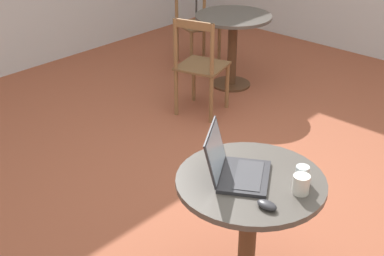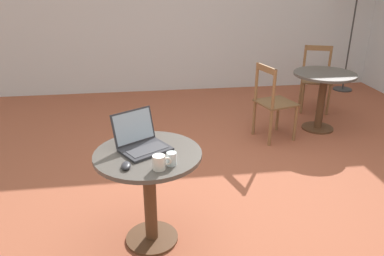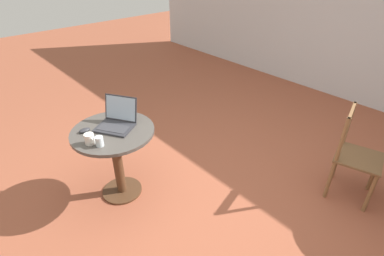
% 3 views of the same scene
% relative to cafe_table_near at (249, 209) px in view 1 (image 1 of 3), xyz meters
% --- Properties ---
extents(ground_plane, '(16.00, 16.00, 0.00)m').
position_rel_cafe_table_near_xyz_m(ground_plane, '(0.72, 0.57, -0.55)').
color(ground_plane, '#9E5138').
extents(cafe_table_near, '(0.74, 0.74, 0.73)m').
position_rel_cafe_table_near_xyz_m(cafe_table_near, '(0.00, 0.00, 0.00)').
color(cafe_table_near, '#51331E').
rests_on(cafe_table_near, ground_plane).
extents(cafe_table_mid, '(0.74, 0.74, 0.73)m').
position_rel_cafe_table_near_xyz_m(cafe_table_mid, '(2.18, 1.85, 0.00)').
color(cafe_table_mid, '#51331E').
rests_on(cafe_table_mid, ground_plane).
extents(chair_mid_left, '(0.49, 0.49, 0.90)m').
position_rel_cafe_table_near_xyz_m(chair_mid_left, '(1.48, 1.66, -0.10)').
color(chair_mid_left, brown).
rests_on(chair_mid_left, ground_plane).
extents(chair_mid_back, '(0.50, 0.50, 0.90)m').
position_rel_cafe_table_near_xyz_m(chair_mid_back, '(2.43, 2.56, -0.10)').
color(chair_mid_back, brown).
rests_on(chair_mid_back, ground_plane).
extents(laptop, '(0.42, 0.42, 0.25)m').
position_rel_cafe_table_near_xyz_m(laptop, '(-0.04, 0.07, 0.23)').
color(laptop, '#2D2D33').
rests_on(laptop, cafe_table_near).
extents(mouse, '(0.06, 0.10, 0.03)m').
position_rel_cafe_table_near_xyz_m(mouse, '(-0.14, -0.19, 0.20)').
color(mouse, '#2D2D33').
rests_on(mouse, cafe_table_near).
extents(mug, '(0.12, 0.08, 0.09)m').
position_rel_cafe_table_near_xyz_m(mug, '(0.07, -0.24, 0.23)').
color(mug, silver).
rests_on(mug, cafe_table_near).
extents(drinking_glass, '(0.07, 0.07, 0.09)m').
position_rel_cafe_table_near_xyz_m(drinking_glass, '(0.15, -0.19, 0.22)').
color(drinking_glass, silver).
rests_on(drinking_glass, cafe_table_near).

